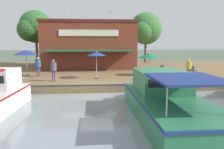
{
  "coord_description": "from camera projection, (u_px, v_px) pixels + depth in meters",
  "views": [
    {
      "loc": [
        15.75,
        -0.25,
        3.7
      ],
      "look_at": [
        -1.0,
        1.25,
        1.3
      ],
      "focal_mm": 35.0,
      "sensor_mm": 36.0,
      "label": 1
    }
  ],
  "objects": [
    {
      "name": "patio_umbrella_mid_patio_right",
      "position": [
        26.0,
        52.0,
        20.61
      ],
      "size": [
        2.3,
        2.3,
        2.53
      ],
      "color": "#B7B7B7",
      "rests_on": "quay_deck"
    },
    {
      "name": "person_at_quay_edge",
      "position": [
        38.0,
        64.0,
        20.53
      ],
      "size": [
        0.52,
        0.52,
        1.82
      ],
      "color": "#4C4C56",
      "rests_on": "quay_deck"
    },
    {
      "name": "patio_umbrella_near_quay_edge",
      "position": [
        149.0,
        56.0,
        20.96
      ],
      "size": [
        2.08,
        2.08,
        2.25
      ],
      "color": "#B7B7B7",
      "rests_on": "quay_deck"
    },
    {
      "name": "cafe_chair_mid_patio",
      "position": [
        15.0,
        72.0,
        20.52
      ],
      "size": [
        0.59,
        0.59,
        0.85
      ],
      "color": "#2D2D33",
      "rests_on": "quay_deck"
    },
    {
      "name": "person_mid_patio",
      "position": [
        53.0,
        68.0,
        17.89
      ],
      "size": [
        0.51,
        0.51,
        1.8
      ],
      "color": "#4C4C56",
      "rests_on": "quay_deck"
    },
    {
      "name": "patio_umbrella_by_entrance",
      "position": [
        96.0,
        54.0,
        19.09
      ],
      "size": [
        1.71,
        1.71,
        2.42
      ],
      "color": "#B7B7B7",
      "rests_on": "quay_deck"
    },
    {
      "name": "cafe_chair_beside_entrance",
      "position": [
        170.0,
        76.0,
        17.96
      ],
      "size": [
        0.59,
        0.59,
        0.85
      ],
      "color": "#2D2D33",
      "rests_on": "quay_deck"
    },
    {
      "name": "waterfront_restaurant",
      "position": [
        90.0,
        45.0,
        28.73
      ],
      "size": [
        9.74,
        11.45,
        8.05
      ],
      "color": "brown",
      "rests_on": "quay_deck"
    },
    {
      "name": "quay_edge_fender",
      "position": [
        96.0,
        85.0,
        16.08
      ],
      "size": [
        0.2,
        50.4,
        0.1
      ],
      "primitive_type": "cube",
      "color": "#2D2D33",
      "rests_on": "quay_deck"
    },
    {
      "name": "person_near_entrance",
      "position": [
        189.0,
        66.0,
        19.65
      ],
      "size": [
        0.48,
        0.48,
        1.71
      ],
      "color": "#337547",
      "rests_on": "quay_deck"
    },
    {
      "name": "cafe_chair_far_corner_seat",
      "position": [
        193.0,
        70.0,
        21.82
      ],
      "size": [
        0.52,
        0.52,
        0.85
      ],
      "color": "#2D2D33",
      "rests_on": "quay_deck"
    },
    {
      "name": "quay_deck",
      "position": [
        95.0,
        71.0,
        26.88
      ],
      "size": [
        22.0,
        56.0,
        0.6
      ],
      "primitive_type": "cube",
      "color": "brown",
      "rests_on": "ground"
    },
    {
      "name": "tree_upstream_bank",
      "position": [
        34.0,
        28.0,
        31.12
      ],
      "size": [
        4.88,
        4.65,
        7.8
      ],
      "color": "brown",
      "rests_on": "quay_deck"
    },
    {
      "name": "cafe_chair_under_first_umbrella",
      "position": [
        11.0,
        76.0,
        17.65
      ],
      "size": [
        0.46,
        0.46,
        0.85
      ],
      "color": "#2D2D33",
      "rests_on": "quay_deck"
    },
    {
      "name": "cafe_chair_facing_river",
      "position": [
        162.0,
        69.0,
        22.55
      ],
      "size": [
        0.53,
        0.53,
        0.85
      ],
      "color": "#2D2D33",
      "rests_on": "quay_deck"
    },
    {
      "name": "motorboat_fourth_along",
      "position": [
        163.0,
        98.0,
        11.28
      ],
      "size": [
        9.21,
        3.13,
        2.33
      ],
      "color": "#287047",
      "rests_on": "river_water"
    },
    {
      "name": "tree_behind_restaurant",
      "position": [
        145.0,
        29.0,
        35.13
      ],
      "size": [
        5.43,
        5.17,
        8.08
      ],
      "color": "brown",
      "rests_on": "quay_deck"
    },
    {
      "name": "ground_plane",
      "position": [
        96.0,
        94.0,
        16.07
      ],
      "size": [
        220.0,
        220.0,
        0.0
      ],
      "primitive_type": "plane",
      "color": "#4C5B47"
    }
  ]
}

